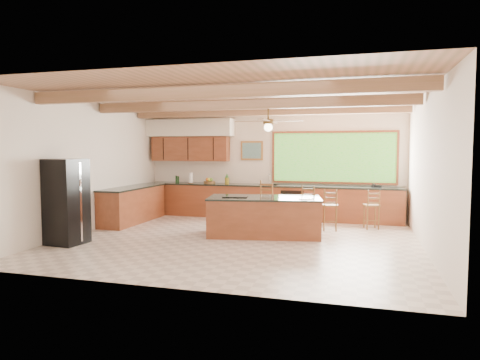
# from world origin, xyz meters

# --- Properties ---
(ground) EXTENTS (7.20, 7.20, 0.00)m
(ground) POSITION_xyz_m (0.00, 0.00, 0.00)
(ground) COLOR beige
(ground) RESTS_ON ground
(room_shell) EXTENTS (7.27, 6.54, 3.02)m
(room_shell) POSITION_xyz_m (-0.17, 0.65, 2.21)
(room_shell) COLOR silver
(room_shell) RESTS_ON ground
(counter_run) EXTENTS (7.12, 3.10, 1.22)m
(counter_run) POSITION_xyz_m (-0.82, 2.52, 0.46)
(counter_run) COLOR brown
(counter_run) RESTS_ON ground
(island) EXTENTS (2.59, 1.55, 0.87)m
(island) POSITION_xyz_m (0.40, 0.60, 0.43)
(island) COLOR brown
(island) RESTS_ON ground
(refrigerator) EXTENTS (0.73, 0.71, 1.70)m
(refrigerator) POSITION_xyz_m (-3.22, -1.29, 0.85)
(refrigerator) COLOR black
(refrigerator) RESTS_ON ground
(bar_stool_a) EXTENTS (0.47, 0.47, 1.06)m
(bar_stool_a) POSITION_xyz_m (1.30, 1.54, 0.63)
(bar_stool_a) COLOR brown
(bar_stool_a) RESTS_ON ground
(bar_stool_b) EXTENTS (0.49, 0.49, 1.12)m
(bar_stool_b) POSITION_xyz_m (0.23, 1.90, 0.67)
(bar_stool_b) COLOR brown
(bar_stool_b) RESTS_ON ground
(bar_stool_c) EXTENTS (0.37, 0.37, 0.97)m
(bar_stool_c) POSITION_xyz_m (1.75, 1.55, 0.58)
(bar_stool_c) COLOR brown
(bar_stool_c) RESTS_ON ground
(bar_stool_d) EXTENTS (0.42, 0.42, 0.94)m
(bar_stool_d) POSITION_xyz_m (2.68, 1.98, 0.56)
(bar_stool_d) COLOR brown
(bar_stool_d) RESTS_ON ground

